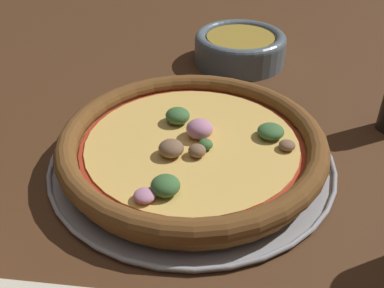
% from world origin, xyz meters
% --- Properties ---
extents(ground_plane, '(3.00, 3.00, 0.00)m').
position_xyz_m(ground_plane, '(0.00, 0.00, 0.00)').
color(ground_plane, '#4C2D19').
extents(pizza_tray, '(0.34, 0.34, 0.01)m').
position_xyz_m(pizza_tray, '(0.00, 0.00, 0.00)').
color(pizza_tray, '#9E9EA3').
rests_on(pizza_tray, ground_plane).
extents(pizza, '(0.31, 0.31, 0.04)m').
position_xyz_m(pizza, '(-0.00, -0.00, 0.03)').
color(pizza, '#A86B33').
rests_on(pizza, pizza_tray).
extents(bowl_near, '(0.15, 0.15, 0.05)m').
position_xyz_m(bowl_near, '(0.26, -0.14, 0.03)').
color(bowl_near, slate).
rests_on(bowl_near, ground_plane).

